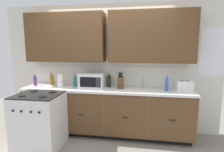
{
  "coord_description": "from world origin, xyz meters",
  "views": [
    {
      "loc": [
        0.66,
        -3.05,
        1.71
      ],
      "look_at": [
        0.13,
        0.27,
        1.19
      ],
      "focal_mm": 28.84,
      "sensor_mm": 36.0,
      "label": 1
    }
  ],
  "objects_px": {
    "bottle_blue": "(167,84)",
    "bottle_teal": "(75,81)",
    "toaster": "(185,86)",
    "bottle_amber": "(52,79)",
    "bottle_violet": "(35,80)",
    "knife_block": "(120,82)",
    "microwave": "(92,81)",
    "bottle_dark": "(109,81)",
    "stove_range": "(39,121)",
    "paper_towel_roll": "(60,80)"
  },
  "relations": [
    {
      "from": "bottle_blue",
      "to": "bottle_teal",
      "type": "height_order",
      "value": "bottle_blue"
    },
    {
      "from": "toaster",
      "to": "bottle_amber",
      "type": "xyz_separation_m",
      "value": [
        -2.64,
        0.13,
        0.03
      ]
    },
    {
      "from": "bottle_violet",
      "to": "knife_block",
      "type": "bearing_deg",
      "value": 0.77
    },
    {
      "from": "microwave",
      "to": "bottle_dark",
      "type": "height_order",
      "value": "microwave"
    },
    {
      "from": "toaster",
      "to": "knife_block",
      "type": "xyz_separation_m",
      "value": [
        -1.17,
        0.05,
        0.02
      ]
    },
    {
      "from": "microwave",
      "to": "stove_range",
      "type": "bearing_deg",
      "value": -139.32
    },
    {
      "from": "stove_range",
      "to": "bottle_violet",
      "type": "bearing_deg",
      "value": 124.68
    },
    {
      "from": "paper_towel_roll",
      "to": "bottle_teal",
      "type": "distance_m",
      "value": 0.29
    },
    {
      "from": "stove_range",
      "to": "bottle_violet",
      "type": "height_order",
      "value": "bottle_violet"
    },
    {
      "from": "toaster",
      "to": "bottle_amber",
      "type": "relative_size",
      "value": 1.12
    },
    {
      "from": "bottle_teal",
      "to": "bottle_dark",
      "type": "bearing_deg",
      "value": 6.57
    },
    {
      "from": "toaster",
      "to": "bottle_blue",
      "type": "distance_m",
      "value": 0.32
    },
    {
      "from": "microwave",
      "to": "bottle_violet",
      "type": "distance_m",
      "value": 1.23
    },
    {
      "from": "bottle_amber",
      "to": "bottle_blue",
      "type": "relative_size",
      "value": 0.91
    },
    {
      "from": "paper_towel_roll",
      "to": "bottle_dark",
      "type": "xyz_separation_m",
      "value": [
        0.97,
        0.15,
        -0.0
      ]
    },
    {
      "from": "stove_range",
      "to": "bottle_teal",
      "type": "distance_m",
      "value": 0.99
    },
    {
      "from": "microwave",
      "to": "paper_towel_roll",
      "type": "height_order",
      "value": "microwave"
    },
    {
      "from": "stove_range",
      "to": "bottle_blue",
      "type": "height_order",
      "value": "bottle_blue"
    },
    {
      "from": "stove_range",
      "to": "paper_towel_roll",
      "type": "bearing_deg",
      "value": 79.32
    },
    {
      "from": "bottle_blue",
      "to": "toaster",
      "type": "bearing_deg",
      "value": 7.12
    },
    {
      "from": "stove_range",
      "to": "microwave",
      "type": "relative_size",
      "value": 1.98
    },
    {
      "from": "bottle_violet",
      "to": "bottle_dark",
      "type": "distance_m",
      "value": 1.55
    },
    {
      "from": "bottle_blue",
      "to": "bottle_dark",
      "type": "height_order",
      "value": "bottle_blue"
    },
    {
      "from": "paper_towel_roll",
      "to": "bottle_amber",
      "type": "bearing_deg",
      "value": 150.05
    },
    {
      "from": "bottle_teal",
      "to": "bottle_blue",
      "type": "bearing_deg",
      "value": -2.85
    },
    {
      "from": "stove_range",
      "to": "bottle_violet",
      "type": "relative_size",
      "value": 4.17
    },
    {
      "from": "bottle_blue",
      "to": "bottle_amber",
      "type": "bearing_deg",
      "value": 175.88
    },
    {
      "from": "bottle_violet",
      "to": "bottle_teal",
      "type": "height_order",
      "value": "bottle_teal"
    },
    {
      "from": "toaster",
      "to": "bottle_amber",
      "type": "distance_m",
      "value": 2.64
    },
    {
      "from": "toaster",
      "to": "bottle_amber",
      "type": "height_order",
      "value": "bottle_amber"
    },
    {
      "from": "bottle_dark",
      "to": "bottle_teal",
      "type": "distance_m",
      "value": 0.69
    },
    {
      "from": "stove_range",
      "to": "bottle_amber",
      "type": "xyz_separation_m",
      "value": [
        -0.14,
        0.76,
        0.59
      ]
    },
    {
      "from": "stove_range",
      "to": "paper_towel_roll",
      "type": "height_order",
      "value": "paper_towel_roll"
    },
    {
      "from": "microwave",
      "to": "bottle_blue",
      "type": "bearing_deg",
      "value": -2.74
    },
    {
      "from": "bottle_amber",
      "to": "bottle_teal",
      "type": "bearing_deg",
      "value": -8.26
    },
    {
      "from": "paper_towel_roll",
      "to": "bottle_teal",
      "type": "relative_size",
      "value": 1.03
    },
    {
      "from": "microwave",
      "to": "toaster",
      "type": "height_order",
      "value": "microwave"
    },
    {
      "from": "paper_towel_roll",
      "to": "bottle_teal",
      "type": "xyz_separation_m",
      "value": [
        0.29,
        0.07,
        -0.01
      ]
    },
    {
      "from": "bottle_dark",
      "to": "bottle_teal",
      "type": "xyz_separation_m",
      "value": [
        -0.69,
        -0.08,
        -0.01
      ]
    },
    {
      "from": "stove_range",
      "to": "knife_block",
      "type": "relative_size",
      "value": 3.06
    },
    {
      "from": "stove_range",
      "to": "bottle_blue",
      "type": "xyz_separation_m",
      "value": [
        2.18,
        0.6,
        0.6
      ]
    },
    {
      "from": "paper_towel_roll",
      "to": "bottle_blue",
      "type": "distance_m",
      "value": 2.07
    },
    {
      "from": "stove_range",
      "to": "bottle_blue",
      "type": "distance_m",
      "value": 2.34
    },
    {
      "from": "knife_block",
      "to": "bottle_blue",
      "type": "bearing_deg",
      "value": -5.84
    },
    {
      "from": "knife_block",
      "to": "bottle_violet",
      "type": "relative_size",
      "value": 1.36
    },
    {
      "from": "stove_range",
      "to": "toaster",
      "type": "relative_size",
      "value": 3.39
    },
    {
      "from": "stove_range",
      "to": "bottle_dark",
      "type": "relative_size",
      "value": 3.6
    },
    {
      "from": "bottle_amber",
      "to": "bottle_blue",
      "type": "distance_m",
      "value": 2.33
    },
    {
      "from": "bottle_amber",
      "to": "knife_block",
      "type": "bearing_deg",
      "value": -3.11
    },
    {
      "from": "bottle_violet",
      "to": "paper_towel_roll",
      "type": "bearing_deg",
      "value": -4.26
    }
  ]
}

